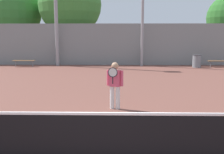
{
  "coord_description": "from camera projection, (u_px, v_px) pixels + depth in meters",
  "views": [
    {
      "loc": [
        0.32,
        -4.81,
        2.42
      ],
      "look_at": [
        0.12,
        4.81,
        0.88
      ],
      "focal_mm": 42.0,
      "sensor_mm": 36.0,
      "label": 1
    }
  ],
  "objects": [
    {
      "name": "bench_courtside_far",
      "position": [
        24.0,
        61.0,
        20.22
      ],
      "size": [
        1.67,
        0.4,
        0.49
      ],
      "color": "brown",
      "rests_on": "ground_plane"
    },
    {
      "name": "back_fence",
      "position": [
        113.0,
        44.0,
        21.26
      ],
      "size": [
        26.92,
        0.06,
        3.34
      ],
      "color": "gray",
      "rests_on": "ground_plane"
    },
    {
      "name": "tree_green_tall",
      "position": [
        70.0,
        5.0,
        24.63
      ],
      "size": [
        5.9,
        5.9,
        8.21
      ],
      "color": "brown",
      "rests_on": "ground_plane"
    },
    {
      "name": "bench_courtside_near",
      "position": [
        221.0,
        61.0,
        19.91
      ],
      "size": [
        1.92,
        0.4,
        0.49
      ],
      "color": "brown",
      "rests_on": "ground_plane"
    },
    {
      "name": "tennis_net",
      "position": [
        101.0,
        136.0,
        5.06
      ],
      "size": [
        10.73,
        0.09,
        0.96
      ],
      "color": "#195128",
      "rests_on": "ground_plane"
    },
    {
      "name": "tree_green_broad",
      "position": [
        14.0,
        12.0,
        25.91
      ],
      "size": [
        5.41,
        5.41,
        7.4
      ],
      "color": "brown",
      "rests_on": "ground_plane"
    },
    {
      "name": "trash_bin",
      "position": [
        197.0,
        61.0,
        19.78
      ],
      "size": [
        0.65,
        0.65,
        0.95
      ],
      "color": "gray",
      "rests_on": "ground_plane"
    },
    {
      "name": "tennis_player",
      "position": [
        115.0,
        83.0,
        8.54
      ],
      "size": [
        0.54,
        0.46,
        1.55
      ],
      "rotation": [
        0.0,
        0.0,
        -0.24
      ],
      "color": "silver",
      "rests_on": "ground_plane"
    }
  ]
}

